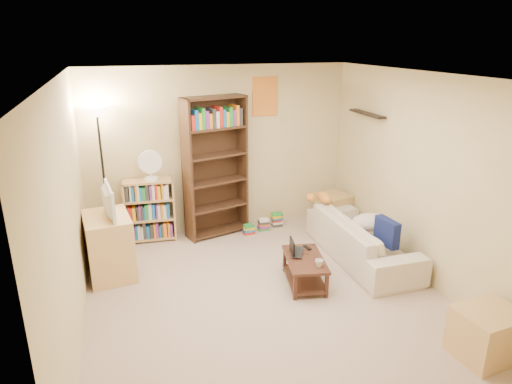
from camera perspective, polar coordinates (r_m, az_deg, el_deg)
The scene contains 19 objects.
room at distance 4.79m, azimuth 1.45°, elevation 3.74°, with size 4.50×4.54×2.52m.
sofa at distance 6.35m, azimuth 13.05°, elevation -5.70°, with size 0.78×1.97×0.58m, color beige.
navy_pillow at distance 5.97m, azimuth 16.04°, elevation -4.85°, with size 0.38×0.11×0.34m, color #121B4F.
cream_blanket at distance 6.38m, azimuth 14.08°, elevation -3.67°, with size 0.53×0.38×0.23m, color beige.
tabby_cat at distance 6.72m, azimuth 8.22°, elevation -0.66°, with size 0.45×0.16×0.16m.
coffee_table at distance 5.64m, azimuth 6.10°, elevation -9.43°, with size 0.57×0.85×0.35m.
laptop at distance 5.66m, azimuth 5.65°, elevation -7.57°, with size 0.34×0.39×0.03m, color black.
laptop_screen at distance 5.60m, azimuth 4.54°, elevation -6.81°, with size 0.01×0.26×0.17m, color white.
mug at distance 5.38m, azimuth 7.89°, elevation -8.81°, with size 0.10×0.10×0.09m, color silver.
tv_remote at distance 5.82m, azimuth 6.44°, elevation -6.92°, with size 0.04×0.14×0.02m, color black.
tv_stand at distance 6.01m, azimuth -17.88°, elevation -6.43°, with size 0.53×0.74×0.80m, color #DABB6A.
television at distance 5.80m, azimuth -18.45°, elevation -1.13°, with size 0.16×0.67×0.38m, color black.
tall_bookshelf at distance 6.72m, azimuth -5.08°, elevation 3.48°, with size 0.99×0.55×2.09m.
short_bookshelf at distance 6.87m, azimuth -13.11°, elevation -2.23°, with size 0.74×0.34×0.93m.
desk_fan at distance 6.62m, azimuth -13.08°, elevation 3.33°, with size 0.33×0.19×0.44m.
floor_lamp at distance 6.52m, azimuth -18.99°, elevation 6.54°, with size 0.34×0.34×2.01m.
side_table at distance 7.39m, azimuth 9.65°, elevation -2.21°, with size 0.45×0.45×0.51m, color tan.
end_cabinet at distance 4.96m, azimuth 26.94°, elevation -15.49°, with size 0.57×0.48×0.48m, color tan.
book_stacks at distance 7.18m, azimuth 1.10°, elevation -3.98°, with size 0.69×0.31×0.21m.
Camera 1 is at (-1.49, -4.38, 2.86)m, focal length 32.00 mm.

